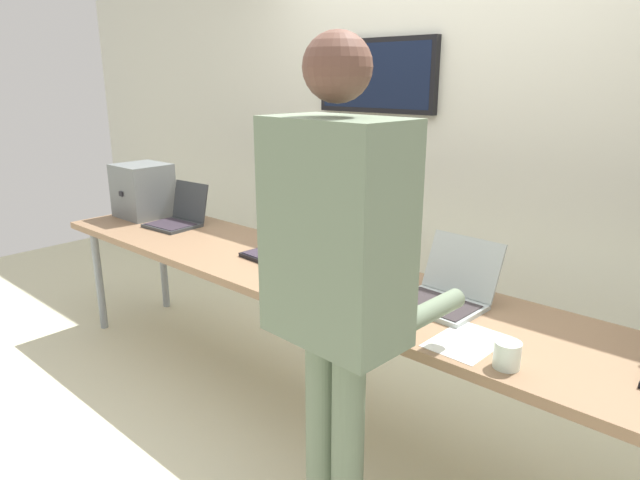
% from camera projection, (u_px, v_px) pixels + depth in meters
% --- Properties ---
extents(ground, '(8.00, 8.00, 0.04)m').
position_uv_depth(ground, '(316.00, 413.00, 2.90)').
color(ground, beige).
extents(back_wall, '(8.00, 0.11, 2.55)m').
position_uv_depth(back_wall, '(440.00, 144.00, 3.34)').
color(back_wall, silver).
rests_on(back_wall, ground).
extents(workbench, '(3.73, 0.70, 0.76)m').
position_uv_depth(workbench, '(316.00, 282.00, 2.69)').
color(workbench, '#8F6C4E').
rests_on(workbench, ground).
extents(equipment_box, '(0.33, 0.32, 0.36)m').
position_uv_depth(equipment_box, '(143.00, 190.00, 3.73)').
color(equipment_box, slate).
rests_on(equipment_box, workbench).
extents(laptop_station_0, '(0.33, 0.34, 0.26)m').
position_uv_depth(laptop_station_0, '(179.00, 216.00, 3.53)').
color(laptop_station_0, '#35393C').
rests_on(laptop_station_0, workbench).
extents(laptop_station_1, '(0.37, 0.34, 0.28)m').
position_uv_depth(laptop_station_1, '(288.00, 244.00, 2.92)').
color(laptop_station_1, black).
rests_on(laptop_station_1, workbench).
extents(laptop_station_2, '(0.35, 0.37, 0.26)m').
position_uv_depth(laptop_station_2, '(447.00, 290.00, 2.31)').
color(laptop_station_2, '#A9B4B3').
rests_on(laptop_station_2, workbench).
extents(person, '(0.45, 0.60, 1.80)m').
position_uv_depth(person, '(338.00, 270.00, 1.71)').
color(person, slate).
rests_on(person, ground).
extents(coffee_mug, '(0.09, 0.09, 0.09)m').
position_uv_depth(coffee_mug, '(507.00, 355.00, 1.80)').
color(coffee_mug, white).
rests_on(coffee_mug, workbench).
extents(paper_sheet, '(0.22, 0.30, 0.00)m').
position_uv_depth(paper_sheet, '(467.00, 341.00, 1.98)').
color(paper_sheet, white).
rests_on(paper_sheet, workbench).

